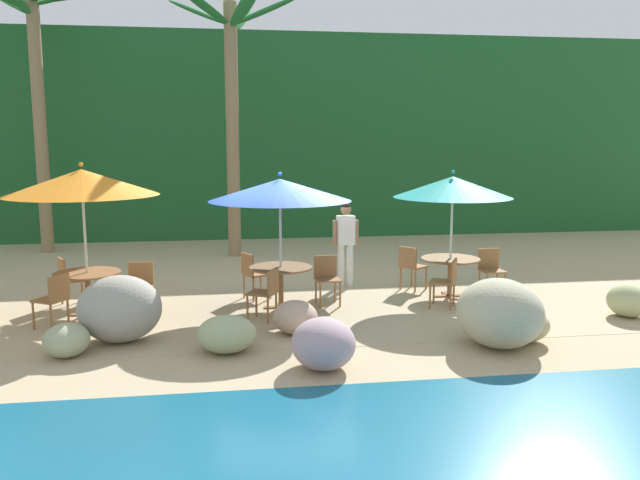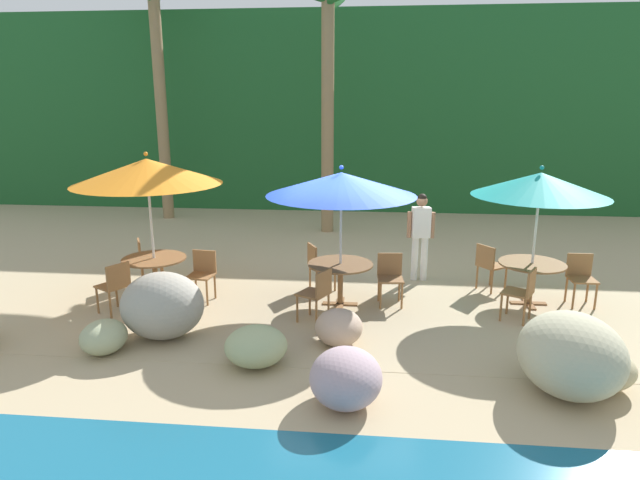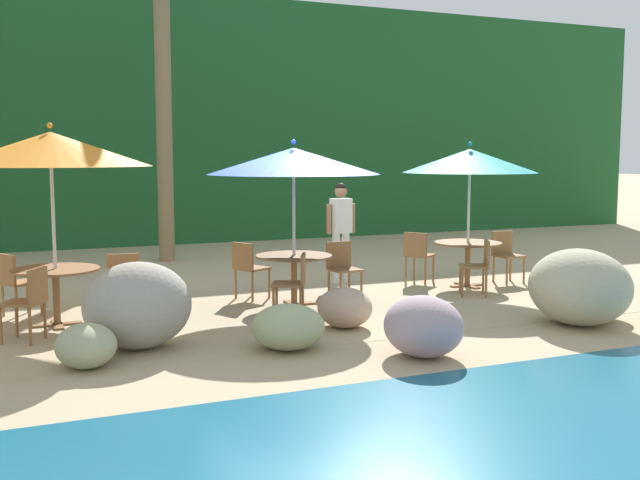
# 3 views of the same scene
# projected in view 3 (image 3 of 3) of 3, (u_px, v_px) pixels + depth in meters

# --- Properties ---
(ground_plane) EXTENTS (120.00, 120.00, 0.00)m
(ground_plane) POSITION_uv_depth(u_px,v_px,m) (295.00, 302.00, 11.30)
(ground_plane) COLOR tan
(terrace_deck) EXTENTS (18.00, 5.20, 0.01)m
(terrace_deck) POSITION_uv_depth(u_px,v_px,m) (295.00, 302.00, 11.30)
(terrace_deck) COLOR tan
(terrace_deck) RESTS_ON ground
(foliage_backdrop) EXTENTS (28.00, 2.40, 6.00)m
(foliage_backdrop) POSITION_uv_depth(u_px,v_px,m) (163.00, 121.00, 19.16)
(foliage_backdrop) COLOR #1E5628
(foliage_backdrop) RESTS_ON ground
(rock_seawall) EXTENTS (15.26, 3.61, 0.99)m
(rock_seawall) POSITION_uv_depth(u_px,v_px,m) (408.00, 312.00, 8.51)
(rock_seawall) COLOR #AD929C
(rock_seawall) RESTS_ON ground
(umbrella_orange) EXTENTS (2.49, 2.49, 2.57)m
(umbrella_orange) POSITION_uv_depth(u_px,v_px,m) (51.00, 149.00, 9.48)
(umbrella_orange) COLOR silver
(umbrella_orange) RESTS_ON ground
(dining_table_orange) EXTENTS (1.10, 1.10, 0.74)m
(dining_table_orange) POSITION_uv_depth(u_px,v_px,m) (56.00, 278.00, 9.66)
(dining_table_orange) COLOR brown
(dining_table_orange) RESTS_ON ground
(chair_orange_seaward) EXTENTS (0.46, 0.47, 0.87)m
(chair_orange_seaward) POSITION_uv_depth(u_px,v_px,m) (124.00, 282.00, 10.02)
(chair_orange_seaward) COLOR olive
(chair_orange_seaward) RESTS_ON ground
(chair_orange_inland) EXTENTS (0.57, 0.57, 0.87)m
(chair_orange_inland) POSITION_uv_depth(u_px,v_px,m) (15.00, 280.00, 10.14)
(chair_orange_inland) COLOR olive
(chair_orange_inland) RESTS_ON ground
(chair_orange_left) EXTENTS (0.58, 0.58, 0.87)m
(chair_orange_left) POSITION_uv_depth(u_px,v_px,m) (29.00, 299.00, 8.82)
(chair_orange_left) COLOR olive
(chair_orange_left) RESTS_ON ground
(umbrella_blue) EXTENTS (2.47, 2.47, 2.39)m
(umbrella_blue) POSITION_uv_depth(u_px,v_px,m) (294.00, 161.00, 10.78)
(umbrella_blue) COLOR silver
(umbrella_blue) RESTS_ON ground
(dining_table_blue) EXTENTS (1.10, 1.10, 0.74)m
(dining_table_blue) POSITION_uv_depth(u_px,v_px,m) (294.00, 264.00, 10.95)
(dining_table_blue) COLOR brown
(dining_table_blue) RESTS_ON ground
(chair_blue_seaward) EXTENTS (0.45, 0.46, 0.87)m
(chair_blue_seaward) POSITION_uv_depth(u_px,v_px,m) (342.00, 266.00, 11.43)
(chair_blue_seaward) COLOR olive
(chair_blue_seaward) RESTS_ON ground
(chair_blue_inland) EXTENTS (0.57, 0.57, 0.87)m
(chair_blue_inland) POSITION_uv_depth(u_px,v_px,m) (248.00, 266.00, 11.43)
(chair_blue_inland) COLOR olive
(chair_blue_inland) RESTS_ON ground
(chair_blue_left) EXTENTS (0.57, 0.57, 0.87)m
(chair_blue_left) POSITION_uv_depth(u_px,v_px,m) (295.00, 280.00, 10.11)
(chair_blue_left) COLOR olive
(chair_blue_left) RESTS_ON ground
(umbrella_teal) EXTENTS (2.18, 2.18, 2.38)m
(umbrella_teal) POSITION_uv_depth(u_px,v_px,m) (470.00, 161.00, 12.38)
(umbrella_teal) COLOR silver
(umbrella_teal) RESTS_ON ground
(dining_table_teal) EXTENTS (1.10, 1.10, 0.74)m
(dining_table_teal) POSITION_uv_depth(u_px,v_px,m) (468.00, 250.00, 12.54)
(dining_table_teal) COLOR brown
(dining_table_teal) RESTS_ON ground
(chair_teal_seaward) EXTENTS (0.43, 0.44, 0.87)m
(chair_teal_seaward) POSITION_uv_depth(u_px,v_px,m) (506.00, 252.00, 12.98)
(chair_teal_seaward) COLOR olive
(chair_teal_seaward) RESTS_ON ground
(chair_teal_inland) EXTENTS (0.59, 0.59, 0.87)m
(chair_teal_inland) POSITION_uv_depth(u_px,v_px,m) (418.00, 253.00, 12.90)
(chair_teal_inland) COLOR olive
(chair_teal_inland) RESTS_ON ground
(chair_teal_left) EXTENTS (0.58, 0.57, 0.87)m
(chair_teal_left) POSITION_uv_depth(u_px,v_px,m) (479.00, 263.00, 11.70)
(chair_teal_left) COLOR olive
(chair_teal_left) RESTS_ON ground
(palm_tree_second) EXTENTS (3.34, 3.30, 6.45)m
(palm_tree_second) POSITION_uv_depth(u_px,v_px,m) (163.00, 53.00, 15.13)
(palm_tree_second) COLOR olive
(palm_tree_second) RESTS_ON ground
(waiter_in_white) EXTENTS (0.52, 0.25, 1.70)m
(waiter_in_white) POSITION_uv_depth(u_px,v_px,m) (341.00, 225.00, 12.82)
(waiter_in_white) COLOR white
(waiter_in_white) RESTS_ON ground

